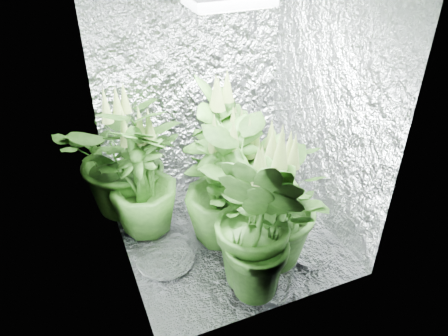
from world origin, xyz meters
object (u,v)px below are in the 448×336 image
plant_h (221,186)px  plant_c (229,157)px  plant_a (124,154)px  plant_d (143,181)px  circulation_fan (263,169)px  plant_b (222,155)px  plant_e (269,205)px  plant_g (259,224)px  plant_f (258,190)px

plant_h → plant_c: bearing=61.0°
plant_a → plant_c: plant_a is taller
plant_a → plant_h: bearing=-48.8°
plant_d → circulation_fan: size_ratio=2.61×
plant_d → circulation_fan: plant_d is taller
plant_a → plant_b: bearing=-30.6°
plant_c → plant_h: size_ratio=0.82×
plant_h → plant_e: bearing=-61.3°
plant_c → plant_h: plant_h is taller
plant_a → plant_h: plant_a is taller
circulation_fan → plant_b: bearing=-171.0°
plant_c → circulation_fan: plant_c is taller
plant_b → plant_d: size_ratio=1.24×
plant_d → plant_h: (0.52, -0.33, 0.03)m
plant_h → plant_g: bearing=-87.7°
circulation_fan → plant_a: bearing=155.0°
plant_a → plant_c: size_ratio=1.32×
plant_g → plant_b: bearing=84.1°
plant_c → plant_e: bearing=-95.0°
plant_f → plant_g: plant_g is taller
plant_c → circulation_fan: (0.36, 0.04, -0.24)m
plant_d → plant_h: size_ratio=0.95×
plant_g → plant_d: bearing=120.9°
plant_e → plant_h: plant_e is taller
plant_h → circulation_fan: 0.90m
plant_a → plant_e: 1.29m
plant_f → plant_b: bearing=110.6°
plant_h → plant_d: bearing=147.4°
plant_d → plant_b: bearing=-6.8°
plant_b → plant_g: (-0.09, -0.82, -0.03)m
plant_a → plant_d: 0.34m
plant_a → plant_g: size_ratio=0.96×
plant_b → plant_c: 0.36m
plant_c → plant_e: (-0.08, -0.87, 0.12)m
plant_a → plant_f: (0.82, -0.77, -0.07)m
plant_f → plant_h: bearing=155.7°
plant_c → plant_f: (-0.03, -0.61, 0.07)m
plant_c → plant_d: plant_d is taller
plant_d → plant_h: plant_h is taller
plant_a → plant_g: plant_g is taller
plant_b → plant_d: bearing=173.2°
plant_d → plant_f: (0.76, -0.44, -0.01)m
plant_b → plant_h: 0.29m
plant_a → plant_g: (0.60, -1.23, 0.03)m
plant_f → plant_h: size_ratio=0.95×
plant_c → circulation_fan: bearing=6.0°
plant_f → plant_c: bearing=86.9°
plant_f → plant_e: bearing=-99.7°
plant_e → plant_g: plant_g is taller
circulation_fan → plant_d: bearing=171.0°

